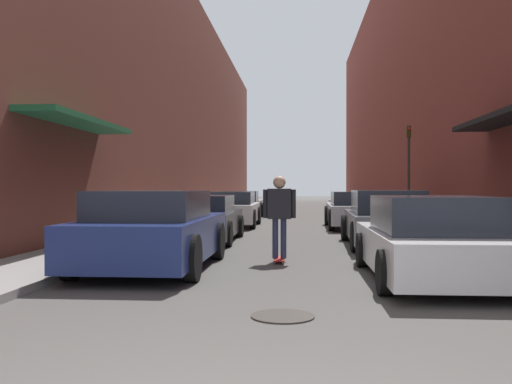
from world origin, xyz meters
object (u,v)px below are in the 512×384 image
(parked_car_left_0, at_px, (153,231))
(parked_car_left_2, at_px, (231,209))
(manhole_cover, at_px, (283,316))
(traffic_light, at_px, (409,162))
(skateboarder, at_px, (279,209))
(parked_car_left_1, at_px, (202,219))
(parked_car_right_0, at_px, (430,240))
(parked_car_left_3, at_px, (240,205))
(parked_car_right_2, at_px, (355,210))
(parked_car_right_1, at_px, (385,219))

(parked_car_left_0, distance_m, parked_car_left_2, 10.67)
(manhole_cover, bearing_deg, traffic_light, 74.76)
(skateboarder, distance_m, manhole_cover, 4.65)
(parked_car_left_1, distance_m, parked_car_right_0, 7.42)
(parked_car_right_0, height_order, skateboarder, skateboarder)
(parked_car_left_3, bearing_deg, traffic_light, -23.88)
(parked_car_left_1, distance_m, skateboarder, 4.52)
(parked_car_left_0, height_order, parked_car_left_3, parked_car_left_0)
(parked_car_left_2, xyz_separation_m, parked_car_right_0, (4.44, -11.54, -0.00))
(parked_car_left_3, bearing_deg, parked_car_right_2, -50.53)
(parked_car_left_0, relative_size, manhole_cover, 6.27)
(parked_car_left_2, relative_size, parked_car_right_2, 0.91)
(parked_car_left_1, distance_m, parked_car_right_1, 4.69)
(parked_car_left_1, bearing_deg, parked_car_left_3, 90.48)
(parked_car_right_1, height_order, skateboarder, skateboarder)
(parked_car_left_0, distance_m, parked_car_left_3, 15.76)
(parked_car_left_0, bearing_deg, traffic_light, 62.05)
(parked_car_right_2, xyz_separation_m, manhole_cover, (-2.13, -13.68, -0.61))
(parked_car_left_2, height_order, parked_car_left_3, parked_car_left_2)
(parked_car_left_3, relative_size, parked_car_right_0, 1.03)
(parked_car_right_1, height_order, manhole_cover, parked_car_right_1)
(parked_car_left_0, xyz_separation_m, parked_car_right_2, (4.47, 10.20, -0.04))
(parked_car_right_0, bearing_deg, manhole_cover, -129.77)
(skateboarder, bearing_deg, manhole_cover, -87.59)
(parked_car_left_2, distance_m, parked_car_right_1, 7.94)
(traffic_light, bearing_deg, parked_car_right_0, -99.37)
(parked_car_left_2, xyz_separation_m, traffic_light, (6.68, 2.05, 1.76))
(parked_car_right_0, relative_size, parked_car_right_2, 0.95)
(parked_car_left_2, distance_m, manhole_cover, 14.34)
(parked_car_left_2, distance_m, parked_car_left_3, 5.09)
(parked_car_left_2, relative_size, skateboarder, 2.52)
(parked_car_left_2, height_order, parked_car_right_1, parked_car_right_1)
(parked_car_left_1, height_order, traffic_light, traffic_light)
(parked_car_left_1, distance_m, traffic_light, 10.41)
(parked_car_right_2, bearing_deg, parked_car_left_2, 173.90)
(parked_car_left_3, relative_size, parked_car_right_2, 0.98)
(parked_car_left_1, bearing_deg, manhole_cover, -74.46)
(parked_car_left_2, bearing_deg, parked_car_right_1, -55.35)
(parked_car_left_1, height_order, parked_car_right_0, parked_car_right_0)
(parked_car_right_0, distance_m, traffic_light, 13.89)
(parked_car_left_0, relative_size, skateboarder, 2.69)
(parked_car_left_0, relative_size, parked_car_right_1, 0.98)
(parked_car_right_0, relative_size, manhole_cover, 6.15)
(skateboarder, relative_size, traffic_light, 0.44)
(manhole_cover, bearing_deg, parked_car_left_1, 105.54)
(parked_car_left_1, height_order, manhole_cover, parked_car_left_1)
(parked_car_right_2, height_order, manhole_cover, parked_car_right_2)
(parked_car_left_1, bearing_deg, parked_car_left_0, -89.76)
(parked_car_left_0, xyz_separation_m, parked_car_left_1, (-0.02, 5.02, -0.08))
(parked_car_left_1, bearing_deg, parked_car_right_1, -10.77)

